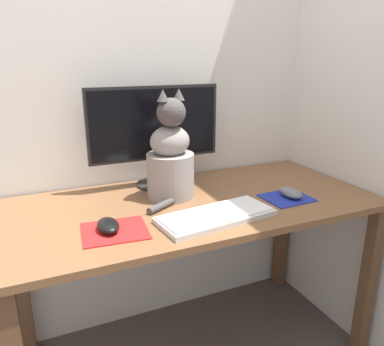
{
  "coord_description": "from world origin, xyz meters",
  "views": [
    {
      "loc": [
        -0.55,
        -1.22,
        1.24
      ],
      "look_at": [
        -0.03,
        -0.05,
        0.84
      ],
      "focal_mm": 35.0,
      "sensor_mm": 36.0,
      "label": 1
    }
  ],
  "objects_px": {
    "computer_mouse_right": "(291,193)",
    "computer_mouse_left": "(108,225)",
    "monitor": "(155,130)",
    "cat": "(170,158)",
    "keyboard": "(217,216)"
  },
  "relations": [
    {
      "from": "computer_mouse_left",
      "to": "cat",
      "type": "height_order",
      "value": "cat"
    },
    {
      "from": "computer_mouse_left",
      "to": "monitor",
      "type": "bearing_deg",
      "value": 52.04
    },
    {
      "from": "computer_mouse_left",
      "to": "cat",
      "type": "relative_size",
      "value": 0.27
    },
    {
      "from": "keyboard",
      "to": "monitor",
      "type": "bearing_deg",
      "value": 93.28
    },
    {
      "from": "monitor",
      "to": "computer_mouse_right",
      "type": "relative_size",
      "value": 4.97
    },
    {
      "from": "monitor",
      "to": "computer_mouse_right",
      "type": "distance_m",
      "value": 0.6
    },
    {
      "from": "keyboard",
      "to": "computer_mouse_left",
      "type": "distance_m",
      "value": 0.36
    },
    {
      "from": "keyboard",
      "to": "cat",
      "type": "height_order",
      "value": "cat"
    },
    {
      "from": "computer_mouse_right",
      "to": "computer_mouse_left",
      "type": "bearing_deg",
      "value": -179.67
    },
    {
      "from": "keyboard",
      "to": "cat",
      "type": "bearing_deg",
      "value": 97.03
    },
    {
      "from": "monitor",
      "to": "keyboard",
      "type": "height_order",
      "value": "monitor"
    },
    {
      "from": "keyboard",
      "to": "computer_mouse_left",
      "type": "xyz_separation_m",
      "value": [
        -0.36,
        0.05,
        0.01
      ]
    },
    {
      "from": "monitor",
      "to": "keyboard",
      "type": "bearing_deg",
      "value": -79.59
    },
    {
      "from": "monitor",
      "to": "keyboard",
      "type": "relative_size",
      "value": 1.32
    },
    {
      "from": "monitor",
      "to": "cat",
      "type": "bearing_deg",
      "value": -86.28
    }
  ]
}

